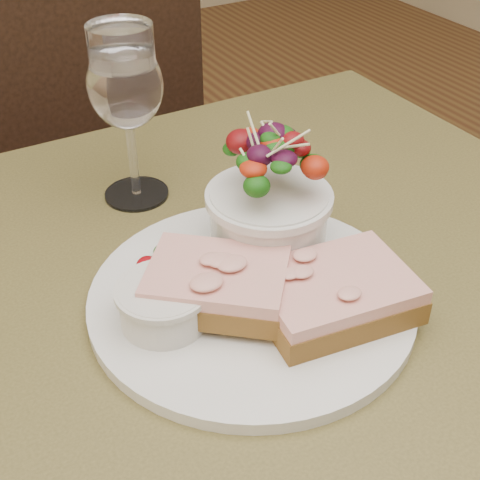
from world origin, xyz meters
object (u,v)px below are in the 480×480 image
sandwich_front (334,293)px  salad_bowl (269,194)px  sandwich_back (217,283)px  cafe_table (264,386)px  dinner_plate (252,298)px  chair_far (72,272)px  ramekin (163,303)px  wine_glass (126,90)px

sandwich_front → salad_bowl: salad_bowl is taller
salad_bowl → sandwich_back: bearing=-148.4°
cafe_table → dinner_plate: bearing=124.5°
cafe_table → sandwich_back: sandwich_back is taller
sandwich_front → sandwich_back: 0.10m
cafe_table → chair_far: (-0.01, 0.72, -0.36)m
dinner_plate → ramekin: ramekin is taller
salad_bowl → wine_glass: bearing=111.7°
sandwich_front → ramekin: size_ratio=1.92×
dinner_plate → chair_far: bearing=90.1°
cafe_table → ramekin: 0.16m
chair_far → dinner_plate: bearing=84.6°
cafe_table → wine_glass: wine_glass is taller
chair_far → dinner_plate: size_ratio=3.14×
chair_far → ramekin: chair_far is taller
sandwich_back → cafe_table: bearing=23.4°
ramekin → salad_bowl: 0.14m
sandwich_back → wine_glass: bearing=125.9°
sandwich_front → dinner_plate: bearing=140.7°
chair_far → sandwich_front: 0.90m
chair_far → sandwich_back: (-0.03, -0.70, 0.49)m
sandwich_back → wine_glass: size_ratio=0.82×
cafe_table → sandwich_back: size_ratio=5.55×
chair_far → sandwich_back: bearing=81.8°
salad_bowl → wine_glass: 0.19m
sandwich_front → ramekin: ramekin is taller
chair_far → sandwich_front: (0.05, -0.76, 0.49)m
chair_far → salad_bowl: size_ratio=7.09×
sandwich_back → chair_far: bearing=127.2°
dinner_plate → ramekin: (-0.08, 0.01, 0.03)m
chair_far → cafe_table: bearing=85.2°
dinner_plate → salad_bowl: bearing=46.6°
sandwich_front → sandwich_back: size_ratio=0.96×
chair_far → dinner_plate: chair_far is taller
dinner_plate → wine_glass: 0.25m
ramekin → wine_glass: (0.06, 0.21, 0.09)m
dinner_plate → ramekin: bearing=176.3°
dinner_plate → sandwich_front: (0.05, -0.05, 0.02)m
ramekin → wine_glass: size_ratio=0.41×
sandwich_back → ramekin: bearing=-146.0°
cafe_table → chair_far: size_ratio=0.89×
wine_glass → dinner_plate: bearing=-85.1°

